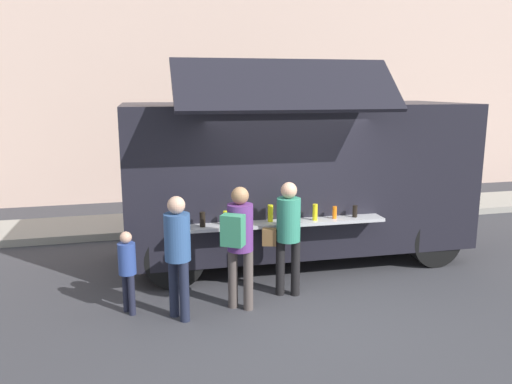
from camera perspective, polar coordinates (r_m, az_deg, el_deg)
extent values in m
plane|color=#38383D|center=(7.18, 6.06, -12.80)|extent=(60.00, 60.00, 0.00)
cube|color=#9E998E|center=(11.26, -19.97, -3.92)|extent=(28.00, 1.60, 0.15)
cube|color=beige|center=(14.79, -15.69, 16.90)|extent=(32.00, 2.40, 8.84)
cube|color=black|center=(8.80, 4.42, 2.08)|extent=(5.80, 2.38, 2.41)
cube|color=black|center=(7.07, 3.70, 11.96)|extent=(3.18, 0.91, 0.73)
cube|color=black|center=(7.59, 2.62, 2.79)|extent=(3.00, 0.18, 1.08)
cube|color=#B7B7BC|center=(7.56, 2.99, -3.52)|extent=(3.17, 0.44, 0.05)
cylinder|color=black|center=(7.28, -6.04, -3.10)|extent=(0.08, 0.08, 0.21)
cylinder|color=yellow|center=(7.35, -3.45, -2.94)|extent=(0.07, 0.07, 0.21)
cylinder|color=orange|center=(7.43, -0.79, -2.64)|extent=(0.08, 0.08, 0.23)
cylinder|color=yellow|center=(7.52, 1.63, -2.40)|extent=(0.08, 0.08, 0.25)
cylinder|color=green|center=(7.56, 4.21, -2.57)|extent=(0.06, 0.06, 0.20)
cylinder|color=yellow|center=(7.64, 6.67, -2.27)|extent=(0.08, 0.08, 0.25)
cylinder|color=orange|center=(7.78, 8.85, -2.29)|extent=(0.06, 0.06, 0.19)
cylinder|color=black|center=(7.92, 11.08, -2.14)|extent=(0.07, 0.07, 0.18)
cube|color=black|center=(9.93, 20.29, 5.02)|extent=(0.13, 1.89, 1.06)
cylinder|color=black|center=(10.69, 14.02, -2.29)|extent=(0.90, 0.28, 0.90)
cylinder|color=black|center=(9.07, 19.44, -5.11)|extent=(0.90, 0.28, 0.90)
cylinder|color=black|center=(9.60, -9.94, -3.71)|extent=(0.90, 0.28, 0.90)
cylinder|color=black|center=(7.76, -9.22, -7.41)|extent=(0.90, 0.28, 0.90)
cylinder|color=#2B5B37|center=(12.77, 18.28, -0.30)|extent=(0.60, 0.60, 0.89)
cylinder|color=black|center=(7.41, 2.75, -8.52)|extent=(0.13, 0.13, 0.82)
cylinder|color=black|center=(7.41, 4.47, -8.54)|extent=(0.13, 0.13, 0.82)
cylinder|color=#30846A|center=(7.19, 3.68, -3.13)|extent=(0.34, 0.34, 0.62)
sphere|color=tan|center=(7.09, 3.73, 0.19)|extent=(0.23, 0.23, 0.23)
cube|color=brown|center=(7.27, 1.52, -5.08)|extent=(0.23, 0.20, 0.24)
cylinder|color=#504642|center=(7.00, -2.62, -9.70)|extent=(0.13, 0.13, 0.83)
cylinder|color=#504642|center=(6.93, -0.88, -9.93)|extent=(0.13, 0.13, 0.83)
cylinder|color=#5D2E75|center=(6.73, -1.79, -4.01)|extent=(0.35, 0.35, 0.63)
sphere|color=#A0754F|center=(6.62, -1.82, -0.41)|extent=(0.23, 0.23, 0.23)
cube|color=#36845F|center=(6.48, -2.62, -4.34)|extent=(0.34, 0.31, 0.41)
cylinder|color=#1D2236|center=(6.83, -9.25, -10.54)|extent=(0.13, 0.13, 0.80)
cylinder|color=#1D2236|center=(6.67, -8.08, -11.05)|extent=(0.13, 0.13, 0.80)
cylinder|color=#2F5085|center=(6.51, -8.86, -5.04)|extent=(0.33, 0.33, 0.61)
sphere|color=#D4A589|center=(6.41, -8.98, -1.46)|extent=(0.23, 0.23, 0.23)
cylinder|color=#1F2235|center=(7.14, -14.45, -10.84)|extent=(0.09, 0.09, 0.56)
cylinder|color=#1F2235|center=(7.02, -13.82, -11.21)|extent=(0.09, 0.09, 0.56)
cylinder|color=#2F4792|center=(6.90, -14.34, -7.28)|extent=(0.23, 0.23, 0.42)
sphere|color=#D9A587|center=(6.82, -14.46, -4.98)|extent=(0.16, 0.16, 0.16)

